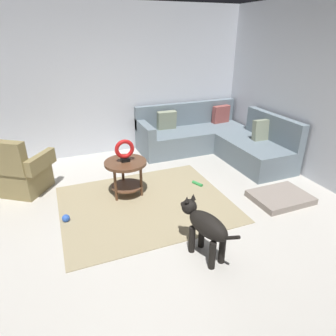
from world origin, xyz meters
name	(u,v)px	position (x,y,z in m)	size (l,w,h in m)	color
ground_plane	(152,239)	(0.00, 0.00, -0.05)	(6.00, 6.00, 0.10)	beige
wall_back	(98,83)	(0.00, 2.94, 1.35)	(6.00, 0.12, 2.70)	silver
area_rug	(146,204)	(0.15, 0.70, 0.01)	(2.30, 1.90, 0.01)	tan
sectional_couch	(214,139)	(1.99, 2.01, 0.29)	(2.20, 2.25, 0.88)	slate
armchair	(20,173)	(-1.45, 1.72, 0.32)	(1.00, 0.95, 0.88)	olive
side_table	(126,169)	(-0.02, 1.05, 0.42)	(0.60, 0.60, 0.54)	brown
torus_sculpture	(125,150)	(-0.02, 1.05, 0.71)	(0.28, 0.08, 0.33)	black
dog_bed_mat	(280,197)	(1.98, 0.08, 0.04)	(0.80, 0.60, 0.09)	gray
dog	(205,226)	(0.41, -0.51, 0.38)	(0.34, 0.83, 0.63)	black
dog_toy_ball	(66,218)	(-0.92, 0.68, 0.05)	(0.10, 0.10, 0.10)	blue
dog_toy_rope	(197,184)	(1.08, 0.93, 0.03)	(0.05, 0.05, 0.19)	green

